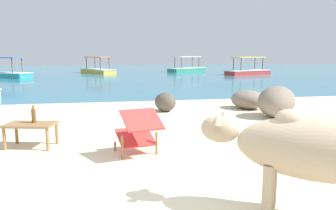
% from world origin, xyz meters
% --- Properties ---
extents(sand_beach, '(18.00, 14.00, 0.04)m').
position_xyz_m(sand_beach, '(0.00, 0.00, 0.02)').
color(sand_beach, beige).
rests_on(sand_beach, ground).
extents(water_surface, '(60.00, 36.00, 0.03)m').
position_xyz_m(water_surface, '(0.00, 22.00, 0.00)').
color(water_surface, teal).
rests_on(water_surface, ground).
extents(cow, '(1.66, 1.29, 1.00)m').
position_xyz_m(cow, '(0.91, -0.48, 0.70)').
color(cow, tan).
rests_on(cow, sand_beach).
extents(low_bench_table, '(0.84, 0.60, 0.38)m').
position_xyz_m(low_bench_table, '(-2.04, 2.36, 0.36)').
color(low_bench_table, olive).
rests_on(low_bench_table, sand_beach).
extents(bottle, '(0.07, 0.07, 0.30)m').
position_xyz_m(bottle, '(-2.00, 2.41, 0.54)').
color(bottle, brown).
rests_on(bottle, low_bench_table).
extents(deck_chair_near, '(0.69, 0.87, 0.68)m').
position_xyz_m(deck_chair_near, '(-0.40, 1.62, 0.42)').
color(deck_chair_near, olive).
rests_on(deck_chair_near, sand_beach).
extents(shore_rock_large, '(0.73, 0.78, 0.49)m').
position_xyz_m(shore_rock_large, '(0.60, 5.12, 0.28)').
color(shore_rock_large, brown).
rests_on(shore_rock_large, sand_beach).
extents(shore_rock_medium, '(1.33, 1.30, 0.74)m').
position_xyz_m(shore_rock_medium, '(3.03, 3.91, 0.41)').
color(shore_rock_medium, gray).
rests_on(shore_rock_medium, sand_beach).
extents(shore_rock_small, '(1.11, 1.20, 0.50)m').
position_xyz_m(shore_rock_small, '(2.87, 5.11, 0.29)').
color(shore_rock_small, gray).
rests_on(shore_rock_small, sand_beach).
extents(boat_red, '(3.84, 2.38, 1.29)m').
position_xyz_m(boat_red, '(9.19, 19.03, 0.29)').
color(boat_red, '#C63833').
rests_on(boat_red, water_surface).
extents(boat_green, '(3.72, 2.95, 1.29)m').
position_xyz_m(boat_green, '(5.73, 23.65, 0.29)').
color(boat_green, '#338E66').
rests_on(boat_green, water_surface).
extents(boat_teal, '(3.73, 2.92, 1.29)m').
position_xyz_m(boat_teal, '(-7.43, 19.21, 0.29)').
color(boat_teal, teal).
rests_on(boat_teal, water_surface).
extents(boat_yellow, '(2.92, 3.73, 1.29)m').
position_xyz_m(boat_yellow, '(-1.70, 22.82, 0.29)').
color(boat_yellow, gold).
rests_on(boat_yellow, water_surface).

